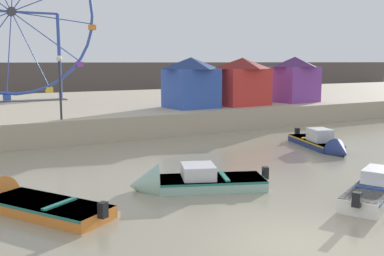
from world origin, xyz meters
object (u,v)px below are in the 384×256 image
carnival_booth_purple_stall (294,78)px  promenade_lamp_near (60,77)px  motorboat_navy_blue (324,144)px  carnival_booth_red_striped (242,81)px  ferris_wheel_blue_frame (11,14)px  motorboat_seafoam (183,182)px  motorboat_orange_hull (21,202)px  motorboat_white_red_stripe (381,183)px  carnival_booth_blue_tent (191,82)px

carnival_booth_purple_stall → promenade_lamp_near: (-18.77, -2.35, 0.48)m
motorboat_navy_blue → carnival_booth_red_striped: bearing=-174.9°
ferris_wheel_blue_frame → carnival_booth_purple_stall: (19.29, -10.87, -4.96)m
motorboat_navy_blue → promenade_lamp_near: size_ratio=1.54×
motorboat_navy_blue → motorboat_seafoam: motorboat_navy_blue is taller
motorboat_orange_hull → motorboat_white_red_stripe: same height
motorboat_navy_blue → carnival_booth_red_striped: 10.78m
carnival_booth_purple_stall → promenade_lamp_near: 18.93m
ferris_wheel_blue_frame → motorboat_seafoam: bearing=-84.9°
motorboat_white_red_stripe → promenade_lamp_near: promenade_lamp_near is taller
carnival_booth_red_striped → promenade_lamp_near: (-13.47, -1.96, 0.53)m
motorboat_navy_blue → motorboat_seafoam: bearing=-57.0°
motorboat_white_red_stripe → ferris_wheel_blue_frame: size_ratio=0.41×
motorboat_navy_blue → carnival_booth_purple_stall: carnival_booth_purple_stall is taller
carnival_booth_purple_stall → motorboat_navy_blue: bearing=-129.4°
carnival_booth_purple_stall → promenade_lamp_near: size_ratio=1.10×
motorboat_white_red_stripe → motorboat_seafoam: bearing=122.1°
motorboat_navy_blue → motorboat_seafoam: 10.21m
promenade_lamp_near → motorboat_orange_hull: bearing=-109.4°
motorboat_seafoam → promenade_lamp_near: 11.81m
motorboat_navy_blue → motorboat_orange_hull: size_ratio=1.04×
motorboat_white_red_stripe → carnival_booth_blue_tent: size_ratio=1.58×
carnival_booth_red_striped → motorboat_navy_blue: bearing=-105.0°
motorboat_white_red_stripe → carnival_booth_purple_stall: carnival_booth_purple_stall is taller
motorboat_orange_hull → motorboat_white_red_stripe: size_ratio=0.92×
ferris_wheel_blue_frame → carnival_booth_blue_tent: (9.92, -10.96, -5.01)m
motorboat_navy_blue → motorboat_white_red_stripe: bearing=-14.2°
motorboat_seafoam → carnival_booth_red_striped: bearing=-110.4°
motorboat_orange_hull → carnival_booth_blue_tent: (13.12, 12.85, 2.95)m
motorboat_seafoam → carnival_booth_blue_tent: carnival_booth_blue_tent is taller
motorboat_orange_hull → promenade_lamp_near: promenade_lamp_near is taller
motorboat_white_red_stripe → carnival_booth_red_striped: carnival_booth_red_striped is taller
motorboat_orange_hull → carnival_booth_red_striped: size_ratio=1.24×
motorboat_orange_hull → carnival_booth_red_striped: bearing=-85.8°
motorboat_orange_hull → ferris_wheel_blue_frame: ferris_wheel_blue_frame is taller
promenade_lamp_near → ferris_wheel_blue_frame: bearing=92.2°
carnival_booth_red_striped → carnival_booth_blue_tent: (-4.07, 0.31, 0.01)m
motorboat_navy_blue → motorboat_white_red_stripe: motorboat_navy_blue is taller
motorboat_navy_blue → motorboat_orange_hull: (-15.18, -2.35, -0.08)m
promenade_lamp_near → motorboat_white_red_stripe: bearing=-62.8°
motorboat_seafoam → ferris_wheel_blue_frame: 25.75m
motorboat_white_red_stripe → carnival_booth_blue_tent: 17.40m
carnival_booth_blue_tent → promenade_lamp_near: size_ratio=1.02×
motorboat_orange_hull → carnival_booth_blue_tent: 18.61m
motorboat_orange_hull → ferris_wheel_blue_frame: bearing=-39.5°
ferris_wheel_blue_frame → carnival_booth_purple_stall: size_ratio=3.54×
motorboat_orange_hull → carnival_booth_purple_stall: bearing=-92.0°
motorboat_orange_hull → motorboat_white_red_stripe: bearing=-142.3°
motorboat_white_red_stripe → promenade_lamp_near: (-7.61, 14.80, 3.38)m
motorboat_orange_hull → motorboat_seafoam: motorboat_seafoam is taller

